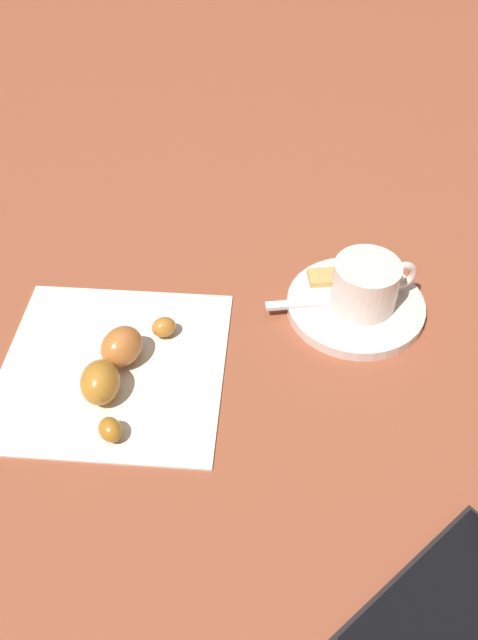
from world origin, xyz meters
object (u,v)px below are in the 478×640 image
(sugar_packet, at_px, (343,276))
(croissant, at_px, (115,364))
(espresso_cup, at_px, (367,284))
(teaspoon, at_px, (356,298))
(saucer, at_px, (355,306))
(napkin, at_px, (113,366))
(cell_phone, at_px, (442,607))

(sugar_packet, relative_size, croissant, 0.51)
(espresso_cup, xyz_separation_m, teaspoon, (0.01, -0.00, -0.02))
(espresso_cup, distance_m, sugar_packet, 0.04)
(saucer, distance_m, napkin, 0.23)
(teaspoon, xyz_separation_m, sugar_packet, (0.00, -0.03, 0.00))
(saucer, distance_m, teaspoon, 0.01)
(saucer, relative_size, cell_phone, 0.81)
(napkin, distance_m, croissant, 0.02)
(saucer, xyz_separation_m, teaspoon, (0.00, -0.00, 0.01))
(saucer, relative_size, sugar_packet, 1.93)
(napkin, bearing_deg, espresso_cup, -168.80)
(sugar_packet, height_order, napkin, sugar_packet)
(teaspoon, bearing_deg, croissant, 15.73)
(teaspoon, relative_size, cell_phone, 0.79)
(napkin, distance_m, cell_phone, 0.31)
(espresso_cup, xyz_separation_m, cell_phone, (0.01, 0.27, -0.03))
(napkin, bearing_deg, saucer, -168.23)
(sugar_packet, height_order, cell_phone, sugar_packet)
(espresso_cup, height_order, napkin, espresso_cup)
(teaspoon, distance_m, cell_phone, 0.28)
(sugar_packet, relative_size, napkin, 0.35)
(teaspoon, height_order, napkin, teaspoon)
(espresso_cup, relative_size, cell_phone, 0.51)
(napkin, relative_size, croissant, 1.47)
(teaspoon, xyz_separation_m, croissant, (0.22, 0.06, 0.01))
(saucer, bearing_deg, croissant, 15.29)
(teaspoon, bearing_deg, sugar_packet, -81.20)
(teaspoon, relative_size, croissant, 0.97)
(espresso_cup, xyz_separation_m, croissant, (0.23, 0.06, -0.01))
(teaspoon, distance_m, croissant, 0.23)
(teaspoon, bearing_deg, saucer, 105.72)
(saucer, relative_size, teaspoon, 1.02)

